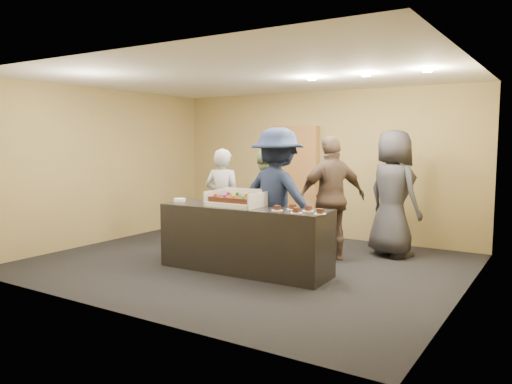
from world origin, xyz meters
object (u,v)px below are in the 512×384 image
(serving_counter, at_px, (245,239))
(person_brown_extra, at_px, (332,198))
(cake_box, at_px, (237,202))
(person_server_grey, at_px, (223,201))
(sheet_cake, at_px, (236,199))
(person_dark_suit, at_px, (393,193))
(storage_cabinet, at_px, (295,180))
(person_sage_man, at_px, (265,202))
(plate_stack, at_px, (180,200))
(person_navy_man, at_px, (277,198))

(serving_counter, bearing_deg, person_brown_extra, 57.27)
(cake_box, distance_m, person_server_grey, 1.15)
(sheet_cake, xyz_separation_m, person_dark_suit, (1.58, 1.99, -0.02))
(serving_counter, height_order, storage_cabinet, storage_cabinet)
(storage_cabinet, xyz_separation_m, sheet_cake, (0.57, -2.80, -0.04))
(serving_counter, relative_size, storage_cabinet, 1.16)
(person_server_grey, relative_size, person_brown_extra, 0.89)
(storage_cabinet, bearing_deg, person_sage_man, -76.55)
(plate_stack, bearing_deg, person_sage_man, 49.95)
(person_brown_extra, relative_size, person_dark_suit, 0.95)
(cake_box, relative_size, person_navy_man, 0.38)
(serving_counter, distance_m, storage_cabinet, 2.95)
(serving_counter, xyz_separation_m, plate_stack, (-1.13, -0.04, 0.47))
(plate_stack, relative_size, person_server_grey, 0.10)
(person_server_grey, bearing_deg, sheet_cake, 123.48)
(person_sage_man, bearing_deg, serving_counter, 74.97)
(storage_cabinet, xyz_separation_m, person_navy_man, (0.97, -2.35, -0.05))
(cake_box, distance_m, person_sage_man, 0.97)
(person_sage_man, xyz_separation_m, person_brown_extra, (1.01, 0.27, 0.10))
(person_brown_extra, bearing_deg, person_server_grey, -36.53)
(person_dark_suit, bearing_deg, storage_cabinet, 8.09)
(cake_box, distance_m, person_navy_man, 0.58)
(cake_box, relative_size, person_server_grey, 0.45)
(serving_counter, height_order, cake_box, cake_box)
(plate_stack, bearing_deg, sheet_cake, 2.15)
(sheet_cake, bearing_deg, person_server_grey, 135.22)
(storage_cabinet, bearing_deg, cake_box, -78.32)
(serving_counter, distance_m, person_navy_man, 0.75)
(cake_box, distance_m, person_brown_extra, 1.51)
(cake_box, bearing_deg, plate_stack, -176.27)
(cake_box, height_order, person_brown_extra, person_brown_extra)
(person_server_grey, relative_size, person_navy_man, 0.84)
(sheet_cake, relative_size, person_navy_man, 0.32)
(person_navy_man, relative_size, person_brown_extra, 1.06)
(plate_stack, distance_m, person_dark_suit, 3.27)
(sheet_cake, distance_m, person_navy_man, 0.60)
(serving_counter, xyz_separation_m, person_server_grey, (-0.97, 0.82, 0.39))
(sheet_cake, bearing_deg, plate_stack, -177.85)
(serving_counter, distance_m, sheet_cake, 0.57)
(serving_counter, relative_size, person_dark_suit, 1.22)
(sheet_cake, height_order, person_sage_man, person_sage_man)
(serving_counter, height_order, person_dark_suit, person_dark_suit)
(serving_counter, bearing_deg, sheet_cake, 177.61)
(storage_cabinet, xyz_separation_m, plate_stack, (-0.42, -2.84, -0.11))
(sheet_cake, height_order, person_navy_man, person_navy_man)
(person_server_grey, bearing_deg, serving_counter, 127.98)
(person_brown_extra, bearing_deg, person_navy_man, 8.45)
(storage_cabinet, distance_m, plate_stack, 2.87)
(person_server_grey, distance_m, person_brown_extra, 1.76)
(person_sage_man, height_order, person_navy_man, person_navy_man)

